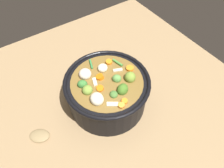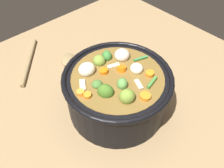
# 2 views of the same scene
# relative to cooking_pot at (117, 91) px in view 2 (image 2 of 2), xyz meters

# --- Properties ---
(ground_plane) EXTENTS (1.10, 1.10, 0.00)m
(ground_plane) POSITION_rel_cooking_pot_xyz_m (-0.00, 0.00, -0.07)
(ground_plane) COLOR #8C704C
(cooking_pot) EXTENTS (0.30, 0.30, 0.16)m
(cooking_pot) POSITION_rel_cooking_pot_xyz_m (0.00, 0.00, 0.00)
(cooking_pot) COLOR black
(cooking_pot) RESTS_ON ground_plane
(wooden_spoon) EXTENTS (0.24, 0.23, 0.02)m
(wooden_spoon) POSITION_rel_cooking_pot_xyz_m (0.04, -0.31, -0.06)
(wooden_spoon) COLOR olive
(wooden_spoon) RESTS_ON ground_plane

